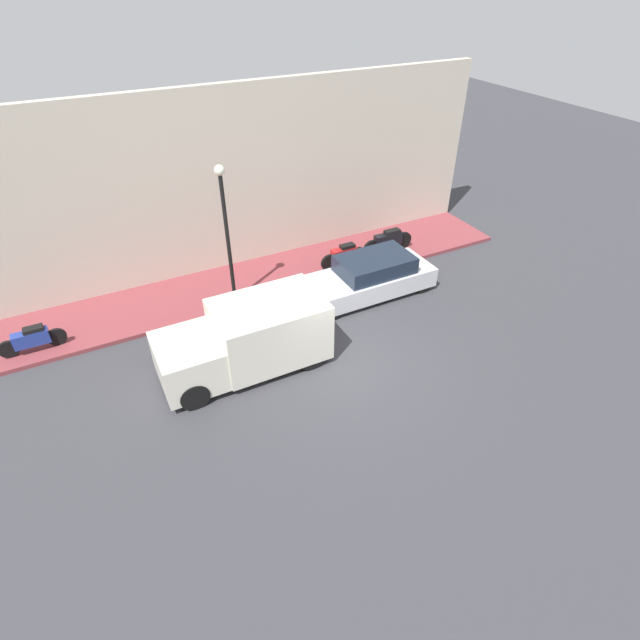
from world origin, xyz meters
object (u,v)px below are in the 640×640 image
delivery_van (246,339)px  motorcycle_black (388,240)px  streetlamp (226,220)px  motorcycle_blue (32,339)px  parked_car (370,277)px  motorcycle_red (344,255)px

delivery_van → motorcycle_black: size_ratio=2.16×
motorcycle_black → streetlamp: 6.65m
motorcycle_blue → delivery_van: bearing=-122.2°
parked_car → motorcycle_blue: bearing=80.8°
motorcycle_blue → motorcycle_black: size_ratio=0.84×
motorcycle_black → motorcycle_red: 1.98m
parked_car → motorcycle_black: size_ratio=2.10×
delivery_van → motorcycle_blue: size_ratio=2.56×
motorcycle_blue → streetlamp: streetlamp is taller
streetlamp → motorcycle_black: bearing=-85.8°
parked_car → motorcycle_blue: 10.21m
delivery_van → motorcycle_red: delivery_van is taller
motorcycle_blue → motorcycle_black: bearing=-88.5°
parked_car → motorcycle_blue: parked_car is taller
delivery_van → motorcycle_blue: delivery_van is taller
motorcycle_red → streetlamp: bearing=94.0°
delivery_van → streetlamp: bearing=-12.9°
motorcycle_red → streetlamp: size_ratio=0.41×
motorcycle_red → streetlamp: streetlamp is taller
delivery_van → motorcycle_black: delivery_van is taller
delivery_van → motorcycle_red: bearing=-55.5°
parked_car → motorcycle_black: 2.80m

